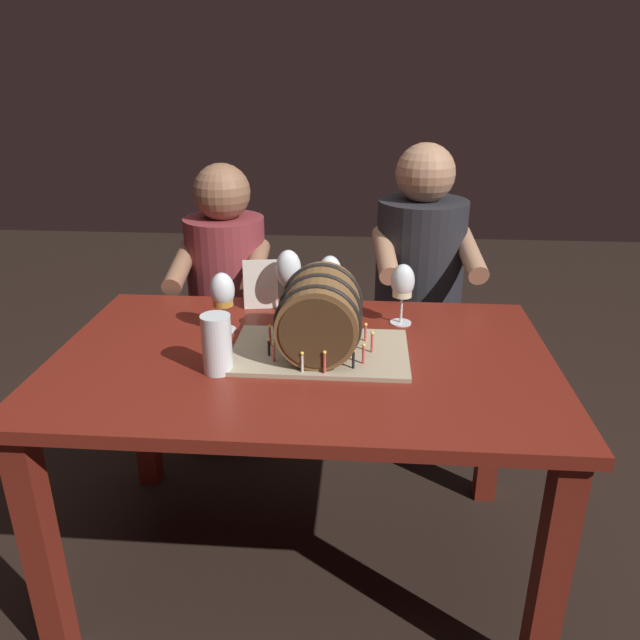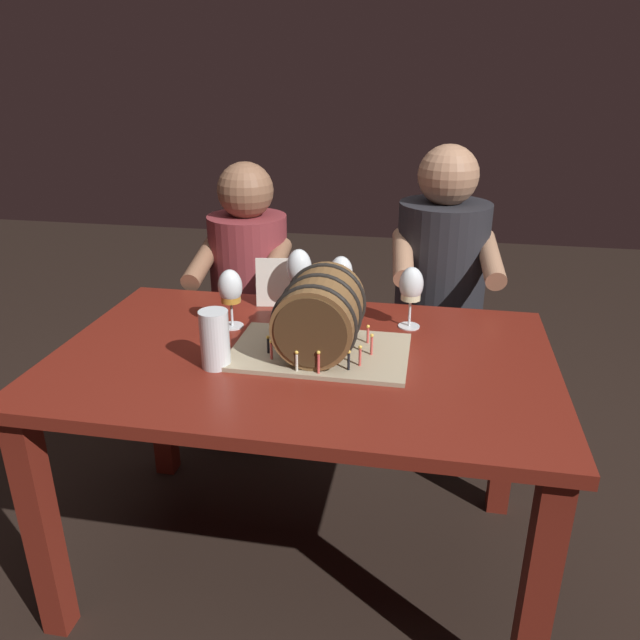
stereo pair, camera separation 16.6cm
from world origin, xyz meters
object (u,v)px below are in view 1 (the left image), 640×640
Objects in this scene: barrel_cake at (320,318)px; menu_card at (261,285)px; wine_glass_white at (403,284)px; dining_table at (303,389)px; wine_glass_amber at (222,293)px; person_seated_right at (416,316)px; wine_glass_red at (330,274)px; person_seated_left at (229,322)px; wine_glass_empty at (288,270)px; beer_pint at (217,345)px.

menu_card is at bearing 123.25° from barrel_cake.
menu_card is (-0.45, 0.10, -0.05)m from wine_glass_white.
dining_table is 0.37m from wine_glass_amber.
menu_card is at bearing -144.28° from person_seated_right.
wine_glass_red is 0.16× the size of person_seated_left.
wine_glass_empty is 0.44m from beer_pint.
person_seated_left is at bearing 137.30° from wine_glass_red.
menu_card is 0.53m from person_seated_left.
dining_table is 7.55× the size of wine_glass_amber.
wine_glass_white is at bearing 41.12° from dining_table.
person_seated_right is at bearing 63.05° from dining_table.
dining_table is at bearing -99.35° from wine_glass_red.
wine_glass_red is 1.01× the size of wine_glass_amber.
person_seated_left is at bearing 101.92° from wine_glass_amber.
person_seated_right is at bearing 27.01° from menu_card.
barrel_cake is 0.40m from menu_card.
person_seated_right is (0.09, 0.48, -0.30)m from wine_glass_white.
menu_card is (-0.10, 0.04, -0.07)m from wine_glass_empty.
menu_card is (-0.22, 0.33, -0.03)m from barrel_cake.
wine_glass_amber is 1.16× the size of beer_pint.
person_seated_left reaches higher than wine_glass_empty.
beer_pint is 0.14× the size of person_seated_left.
barrel_cake is at bearing -114.14° from person_seated_right.
wine_glass_white is 0.57m from person_seated_right.
barrel_cake is 0.28m from beer_pint.
person_seated_left reaches higher than wine_glass_red.
menu_card is 0.14× the size of person_seated_left.
wine_glass_red is 0.97× the size of wine_glass_white.
dining_table is 0.44m from wine_glass_white.
person_seated_left is (-0.65, 0.48, -0.35)m from wine_glass_white.
person_seated_left is at bearing 108.80° from menu_card.
wine_glass_empty is at bearing -32.21° from menu_card.
wine_glass_red is 0.36m from wine_glass_amber.
barrel_cake is 2.30× the size of wine_glass_empty.
person_seated_right reaches higher than menu_card.
wine_glass_amber is 0.23m from wine_glass_empty.
wine_glass_red is at bearing 31.70° from wine_glass_amber.
wine_glass_amber is at bearing -136.82° from person_seated_right.
beer_pint is at bearing -143.52° from wine_glass_white.
person_seated_right is (0.54, 0.39, -0.25)m from menu_card.
dining_table is 0.30m from beer_pint.
wine_glass_amber is at bearing 149.07° from dining_table.
wine_glass_red is 1.17× the size of beer_pint.
barrel_cake reaches higher than wine_glass_amber.
wine_glass_amber is at bearing -169.76° from wine_glass_white.
dining_table is at bearing -138.88° from wine_glass_white.
person_seated_right reaches higher than wine_glass_red.
wine_glass_red is at bearing 157.68° from wine_glass_white.
wine_glass_white is (0.28, 0.24, 0.24)m from dining_table.
wine_glass_empty is 0.17× the size of person_seated_right.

